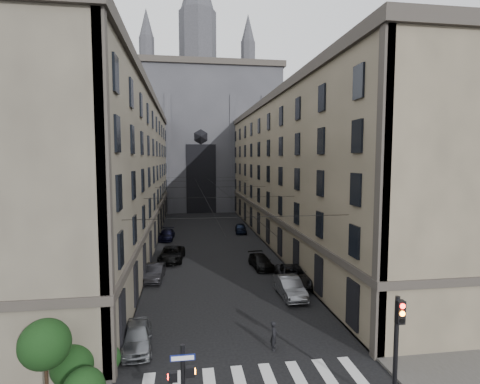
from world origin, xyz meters
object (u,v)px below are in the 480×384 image
car_left_midnear (155,272)px  car_left_midfar (172,254)px  car_left_far (167,235)px  car_left_near (137,337)px  car_right_midfar (261,262)px  car_right_midnear (293,276)px  gothic_tower (199,130)px  traffic_light_right (397,340)px  pedestrian (274,336)px  car_right_near (290,287)px  car_right_far (241,228)px

car_left_midnear → car_left_midfar: car_left_midfar is taller
car_left_midfar → car_left_far: size_ratio=1.14×
car_left_near → car_right_midfar: (10.43, 14.89, -0.07)m
car_right_midnear → car_left_midfar: bearing=145.9°
gothic_tower → car_left_midfar: bearing=-95.9°
traffic_light_right → pedestrian: (-3.93, 6.08, -2.45)m
gothic_tower → car_right_midnear: bearing=-84.0°
car_right_midfar → car_right_near: bearing=-90.3°
car_left_midnear → car_right_midfar: size_ratio=0.98×
car_right_near → car_left_near: bearing=-150.4°
car_left_near → car_right_midnear: bearing=33.1°
car_right_midnear → car_right_midfar: (-1.72, 5.52, -0.16)m
car_right_midnear → car_left_near: bearing=-135.2°
car_left_near → car_right_far: 34.95m
traffic_light_right → car_right_midnear: bearing=88.8°
car_left_midfar → gothic_tower: bearing=89.9°
gothic_tower → car_left_near: size_ratio=13.65×
car_left_midfar → car_right_far: car_left_midfar is taller
car_left_midfar → car_right_near: (9.74, -12.06, 0.04)m
traffic_light_right → car_right_far: (-0.69, 40.49, -2.60)m
car_right_far → car_right_midfar: bearing=-86.7°
car_left_near → gothic_tower: bearing=80.1°
car_right_far → pedestrian: size_ratio=2.40×
gothic_tower → car_left_far: 40.06m
car_left_far → car_right_far: bearing=20.6°
pedestrian → car_right_midnear: bearing=1.0°
car_left_near → car_left_midfar: (1.37, 18.81, 0.03)m
car_left_far → car_right_midnear: 23.71m
car_right_midnear → pedestrian: pedestrian is taller
car_left_midfar → car_right_near: bearing=-45.3°
gothic_tower → pedestrian: gothic_tower is taller
gothic_tower → car_left_midnear: 56.13m
car_left_midnear → car_left_midfar: 6.37m
car_left_midfar → car_left_far: car_left_midfar is taller
car_left_near → car_left_midfar: car_left_midfar is taller
traffic_light_right → car_right_midnear: size_ratio=0.89×
car_left_near → pedestrian: pedestrian is taller
car_left_near → car_left_far: bearing=84.8°
car_left_midfar → car_right_far: size_ratio=1.34×
car_left_midnear → car_left_midfar: bearing=81.5°
car_right_midfar → car_left_far: bearing=118.8°
traffic_light_right → car_right_near: 14.33m
car_left_midnear → car_left_far: size_ratio=0.92×
car_right_near → car_right_midfar: (-0.68, 8.15, -0.13)m
car_left_midnear → car_right_far: size_ratio=1.09×
car_left_midfar → pedestrian: pedestrian is taller
car_right_near → pedestrian: bearing=-113.6°
gothic_tower → car_left_near: 68.15m
traffic_light_right → pedestrian: 7.64m
car_right_near → car_right_far: size_ratio=1.18×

